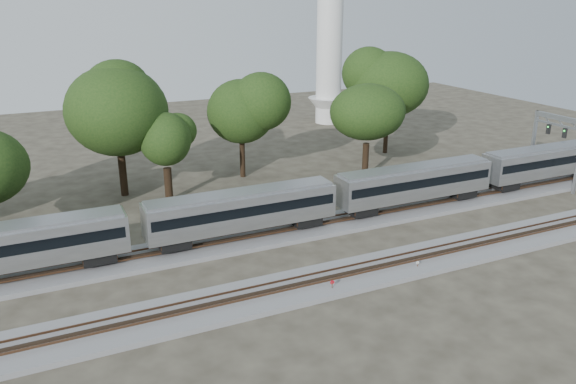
# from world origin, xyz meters

# --- Properties ---
(ground) EXTENTS (160.00, 160.00, 0.00)m
(ground) POSITION_xyz_m (0.00, 0.00, 0.00)
(ground) COLOR #383328
(ground) RESTS_ON ground
(track_far) EXTENTS (160.00, 5.00, 0.73)m
(track_far) POSITION_xyz_m (0.00, 6.00, 0.21)
(track_far) COLOR slate
(track_far) RESTS_ON ground
(track_near) EXTENTS (160.00, 5.00, 0.73)m
(track_near) POSITION_xyz_m (0.00, -4.00, 0.21)
(track_near) COLOR slate
(track_near) RESTS_ON ground
(train) EXTENTS (108.50, 3.10, 4.56)m
(train) POSITION_xyz_m (8.98, 6.00, 3.19)
(train) COLOR silver
(train) RESTS_ON ground
(switch_stand_red) EXTENTS (0.33, 0.08, 1.03)m
(switch_stand_red) POSITION_xyz_m (2.30, -5.48, 0.66)
(switch_stand_red) COLOR #512D19
(switch_stand_red) RESTS_ON ground
(switch_stand_white) EXTENTS (0.28, 0.05, 0.87)m
(switch_stand_white) POSITION_xyz_m (10.27, -5.24, 0.56)
(switch_stand_white) COLOR #512D19
(switch_stand_white) RESTS_ON ground
(switch_lever) EXTENTS (0.52, 0.33, 0.30)m
(switch_lever) POSITION_xyz_m (4.85, -5.84, 0.15)
(switch_lever) COLOR #512D19
(switch_lever) RESTS_ON ground
(signal_gantry) EXTENTS (0.58, 6.82, 8.29)m
(signal_gantry) POSITION_xyz_m (37.80, 6.00, 6.04)
(signal_gantry) COLOR gray
(signal_gantry) RESTS_ON ground
(tree_3) EXTENTS (9.65, 9.65, 13.61)m
(tree_3) POSITION_xyz_m (-8.00, 23.51, 9.48)
(tree_3) COLOR black
(tree_3) RESTS_ON ground
(tree_4) EXTENTS (6.97, 6.97, 9.82)m
(tree_4) POSITION_xyz_m (-3.93, 19.57, 6.83)
(tree_4) COLOR black
(tree_4) RESTS_ON ground
(tree_5) EXTENTS (8.22, 8.22, 11.59)m
(tree_5) POSITION_xyz_m (6.35, 24.39, 8.07)
(tree_5) COLOR black
(tree_5) RESTS_ON ground
(tree_6) EXTENTS (8.31, 8.31, 11.72)m
(tree_6) POSITION_xyz_m (19.56, 17.43, 8.16)
(tree_6) COLOR black
(tree_6) RESTS_ON ground
(tree_7) EXTENTS (9.80, 9.80, 13.82)m
(tree_7) POSITION_xyz_m (28.66, 26.51, 9.63)
(tree_7) COLOR black
(tree_7) RESTS_ON ground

